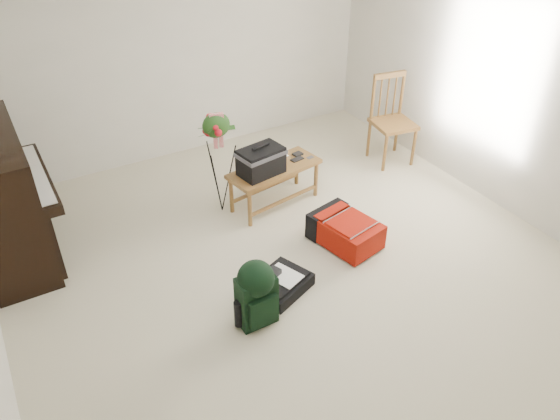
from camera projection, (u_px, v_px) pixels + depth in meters
floor at (297, 270)px, 5.11m from camera, size 5.00×5.50×0.01m
wall_back at (176, 55)px, 6.36m from camera, size 5.00×0.04×2.50m
wall_right at (513, 92)px, 5.43m from camera, size 0.04×5.50×2.50m
piano at (4, 200)px, 5.00m from camera, size 0.71×1.50×1.25m
bench at (264, 163)px, 5.67m from camera, size 1.07×0.57×0.78m
dining_chair at (391, 121)px, 6.57m from camera, size 0.53×0.53×1.07m
red_suitcase at (343, 228)px, 5.40m from camera, size 0.57×0.75×0.29m
black_duffel at (280, 283)px, 4.85m from camera, size 0.61×0.55×0.21m
green_backpack at (257, 291)px, 4.38m from camera, size 0.31×0.30×0.62m
flower_stand at (219, 164)px, 5.61m from camera, size 0.46×0.46×1.17m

